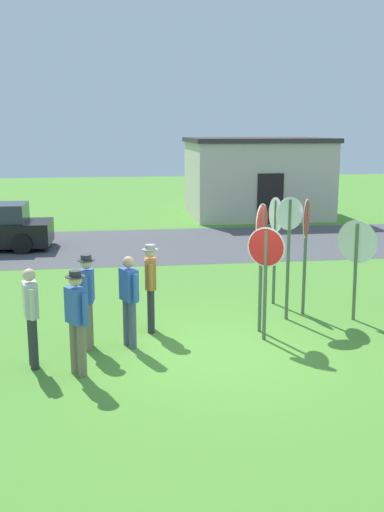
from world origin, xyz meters
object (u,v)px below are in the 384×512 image
person_in_teal (87,296)px  person_holding_notes (77,317)px  stop_sign_leaning_right (266,264)px  person_in_dark_shirt (31,312)px  stop_sign_rear_right (275,232)px  stop_sign_center_cluster (357,252)px  person_near_signs (129,296)px  stop_sign_low_front (289,238)px  stop_sign_leaning_left (306,235)px  stop_sign_nearest (261,245)px  person_on_left (151,283)px

person_in_teal → person_holding_notes: (-0.13, -1.19, 0.00)m
stop_sign_leaning_right → person_in_dark_shirt: (-4.16, -0.74, -0.52)m
stop_sign_rear_right → stop_sign_center_cluster: bearing=-46.6°
person_in_teal → person_near_signs: size_ratio=1.03×
stop_sign_center_cluster → stop_sign_leaning_right: size_ratio=0.98×
stop_sign_center_cluster → person_near_signs: stop_sign_center_cluster is taller
person_in_teal → stop_sign_low_front: bearing=15.8°
stop_sign_leaning_left → stop_sign_low_front: 0.54m
stop_sign_leaning_left → stop_sign_rear_right: stop_sign_leaning_left is taller
stop_sign_nearest → person_in_teal: stop_sign_nearest is taller
stop_sign_center_cluster → stop_sign_nearest: size_ratio=0.83×
stop_sign_low_front → person_in_dark_shirt: size_ratio=1.52×
person_near_signs → person_holding_notes: 1.47m
stop_sign_leaning_left → stop_sign_leaning_right: size_ratio=1.16×
stop_sign_leaning_left → stop_sign_low_front: bearing=-148.2°
person_on_left → stop_sign_leaning_left: bearing=11.0°
stop_sign_center_cluster → person_in_dark_shirt: stop_sign_center_cluster is taller
person_holding_notes → stop_sign_rear_right: bearing=39.4°
stop_sign_center_cluster → stop_sign_rear_right: size_ratio=0.87×
person_on_left → stop_sign_nearest: bearing=-8.6°
stop_sign_rear_right → person_in_teal: 4.74m
stop_sign_nearest → person_in_teal: (-3.30, -0.46, -0.74)m
person_in_dark_shirt → stop_sign_center_cluster: bearing=14.5°
person_in_teal → person_in_dark_shirt: (-0.90, -0.75, -0.03)m
stop_sign_low_front → person_in_dark_shirt: 5.35m
person_in_teal → person_on_left: size_ratio=1.00×
stop_sign_leaning_left → person_near_signs: 4.11m
person_in_teal → person_near_signs: person_in_teal is taller
stop_sign_center_cluster → person_on_left: stop_sign_center_cluster is taller
stop_sign_low_front → person_in_dark_shirt: bearing=-159.1°
stop_sign_nearest → person_near_signs: (-2.56, -0.47, -0.78)m
stop_sign_leaning_left → person_near_signs: stop_sign_leaning_left is taller
stop_sign_rear_right → person_in_dark_shirt: (-4.99, -3.03, -0.71)m
stop_sign_leaning_left → stop_sign_center_cluster: size_ratio=1.18×
person_holding_notes → person_on_left: bearing=56.1°
person_in_teal → stop_sign_leaning_left: bearing=17.6°
person_in_dark_shirt → person_on_left: bearing=36.3°
stop_sign_leaning_right → person_on_left: bearing=159.2°
stop_sign_leaning_left → person_in_dark_shirt: 5.88m
person_on_left → stop_sign_low_front: bearing=7.2°
stop_sign_leaning_right → person_in_dark_shirt: stop_sign_leaning_right is taller
stop_sign_center_cluster → stop_sign_nearest: (-2.11, -0.43, 0.28)m
stop_sign_center_cluster → stop_sign_leaning_right: 2.33m
person_in_teal → person_on_left: bearing=33.3°
person_in_dark_shirt → person_holding_notes: (0.76, -0.44, 0.03)m
person_in_teal → person_in_dark_shirt: bearing=-140.1°
stop_sign_leaning_left → stop_sign_leaning_right: (-1.25, -1.44, -0.25)m
stop_sign_leaning_right → person_holding_notes: bearing=-160.8°
stop_sign_low_front → person_in_dark_shirt: stop_sign_low_front is taller
stop_sign_leaning_right → person_in_dark_shirt: 4.26m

